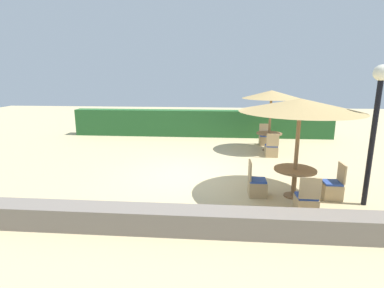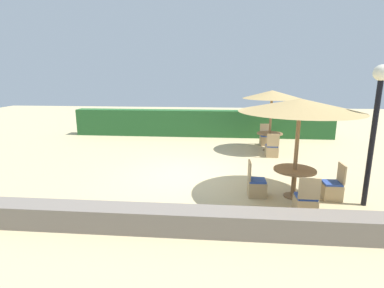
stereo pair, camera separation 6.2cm
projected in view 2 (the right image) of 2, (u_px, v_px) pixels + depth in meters
The scene contains 13 objects.
ground_plane at pixel (190, 176), 9.32m from camera, with size 40.00×40.00×0.00m, color #C6B284.
hedge_row at pixel (202, 123), 15.27m from camera, with size 13.00×0.70×1.33m, color #28602D.
stone_border at pixel (175, 220), 6.02m from camera, with size 10.00×0.56×0.48m, color slate.
lamp_post at pixel (377, 108), 6.76m from camera, with size 0.36×0.36×3.32m.
parasol_front_right at pixel (300, 106), 7.26m from camera, with size 2.99×2.99×2.53m.
round_table_front_right at pixel (294, 175), 7.66m from camera, with size 1.06×1.06×0.75m.
patio_chair_front_right_south at pixel (305, 204), 6.75m from camera, with size 0.46×0.46×0.93m.
patio_chair_front_right_west at pixel (256, 186), 7.79m from camera, with size 0.46×0.46×0.93m.
patio_chair_front_right_east at pixel (332, 189), 7.60m from camera, with size 0.46×0.46×0.93m.
parasol_back_right at pixel (272, 95), 11.96m from camera, with size 2.34×2.34×2.48m.
round_table_back_right at pixel (270, 137), 12.35m from camera, with size 1.04×1.04×0.75m.
patio_chair_back_right_north at pixel (265, 139), 13.43m from camera, with size 0.46×0.46×0.93m.
patio_chair_back_right_south at pixel (272, 150), 11.52m from camera, with size 0.46×0.46×0.93m.
Camera 2 is at (0.84, -8.81, 3.10)m, focal length 28.00 mm.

